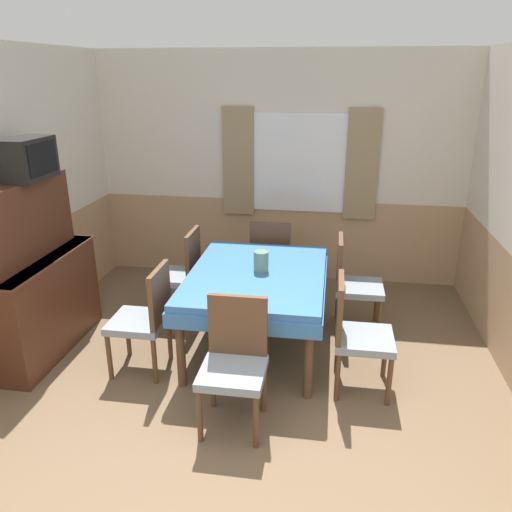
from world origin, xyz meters
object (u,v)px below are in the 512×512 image
Objects in this scene: chair_right_far at (352,281)px; vase at (261,261)px; chair_head_window at (271,257)px; chair_head_near at (235,359)px; chair_right_near at (356,331)px; chair_left_far at (181,271)px; sideboard at (36,283)px; dining_table at (257,283)px; chair_left_near at (146,316)px; tv at (27,159)px.

chair_right_far is 0.98m from vase.
chair_right_far and chair_head_window have the same top height.
chair_head_window is 1.00× the size of chair_head_near.
chair_right_far is at bearing -180.00° from chair_right_near.
sideboard is (-1.05, -0.80, 0.15)m from chair_left_far.
chair_right_far is (0.84, 0.49, -0.13)m from dining_table.
chair_right_near is 0.60× the size of sideboard.
dining_table is 0.98m from chair_right_far.
vase is (0.03, 0.04, 0.19)m from dining_table.
chair_head_near is 2.02m from sideboard.
chair_left_far is (-1.68, 0.98, 0.00)m from chair_right_near.
dining_table is 1.68× the size of chair_head_near.
chair_head_near is (0.00, -1.02, -0.13)m from dining_table.
chair_left_far is 1.68m from chair_right_far.
chair_left_near is at bearing -90.00° from chair_right_near.
dining_table is 1.03m from chair_head_window.
tv is at bearing -75.58° from chair_right_far.
chair_right_far is 1.00× the size of chair_left_near.
chair_left_far is 1.00× the size of chair_left_near.
chair_head_near is at bearing -122.22° from chair_left_near.
tv reaches higher than chair_left_far.
dining_table is at bearing -120.27° from chair_right_near.
dining_table is at bearing -128.12° from vase.
sideboard reaches higher than chair_right_far.
chair_head_near is 2.36m from tv.
chair_right_near is 1.00× the size of chair_left_far.
chair_right_near is at bearing -147.78° from chair_head_near.
sideboard is at bearing -93.68° from chair_right_near.
tv is (-1.86, -1.22, 1.20)m from chair_head_window.
chair_left_far is 1.72m from chair_head_near.
chair_left_far is (-0.84, 0.49, -0.13)m from dining_table.
chair_left_far is at bearing -120.27° from chair_right_near.
sideboard is (-2.72, 0.17, 0.15)m from chair_right_near.
tv is at bearing -96.03° from chair_right_near.
sideboard reaches higher than chair_left_far.
chair_right_far is at bearing 30.27° from dining_table.
vase is (0.03, 1.06, 0.33)m from chair_head_near.
dining_table is 0.20m from vase.
chair_right_near is (0.84, -0.49, -0.13)m from dining_table.
tv reaches higher than chair_right_far.
vase is at bearing -88.21° from chair_head_window.
dining_table is 1.68× the size of chair_left_far.
chair_left_far is at bearing 0.00° from chair_left_near.
chair_left_far is 0.60× the size of sideboard.
chair_right_near is 1.00× the size of chair_left_near.
dining_table is 1.68× the size of chair_head_window.
chair_right_far is 5.16× the size of vase.
vase is at bearing -91.66° from chair_head_near.
chair_head_window is at bearing 90.00° from dining_table.
chair_right_far is at bearing 16.44° from sideboard.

